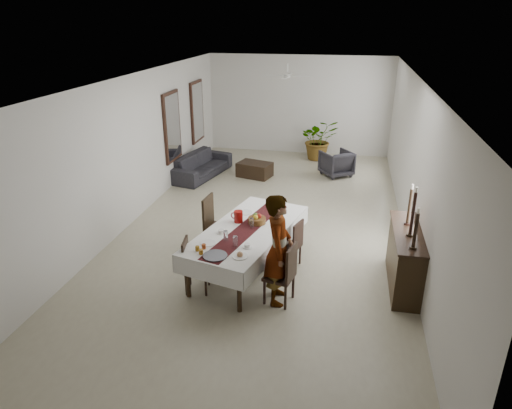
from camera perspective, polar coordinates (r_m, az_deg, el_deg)
name	(u,v)px	position (r m, az deg, el deg)	size (l,w,h in m)	color
floor	(265,225)	(10.27, 1.19, -2.54)	(6.00, 12.00, 0.00)	#AFA88B
ceiling	(267,79)	(9.37, 1.35, 15.47)	(6.00, 12.00, 0.02)	white
wall_back	(299,105)	(15.49, 5.37, 12.25)	(6.00, 0.02, 3.20)	silver
wall_front	(149,339)	(4.51, -13.21, -16.00)	(6.00, 0.02, 3.20)	silver
wall_left	(134,149)	(10.63, -14.97, 6.77)	(0.02, 12.00, 3.20)	silver
wall_right	(414,165)	(9.65, 19.13, 4.70)	(0.02, 12.00, 3.20)	silver
dining_table_top	(248,230)	(8.20, -1.06, -3.23)	(1.09, 2.62, 0.05)	black
table_leg_fl	(188,277)	(7.69, -8.52, -8.90)	(0.08, 0.08, 0.76)	black
table_leg_fr	(239,291)	(7.25, -2.10, -10.73)	(0.08, 0.08, 0.76)	black
table_leg_bl	(254,220)	(9.58, -0.24, -1.96)	(0.08, 0.08, 0.76)	black
table_leg_br	(297,229)	(9.24, 5.12, -3.03)	(0.08, 0.08, 0.76)	black
tablecloth_top	(248,229)	(8.19, -1.06, -3.02)	(1.29, 2.81, 0.01)	white
tablecloth_drape_left	(217,230)	(8.54, -4.88, -3.16)	(0.01, 2.81, 0.33)	white
tablecloth_drape_right	(280,244)	(8.02, 3.03, -4.90)	(0.01, 2.81, 0.33)	silver
tablecloth_drape_near	(207,273)	(7.20, -6.15, -8.50)	(1.29, 0.01, 0.33)	silver
tablecloth_drape_far	(278,209)	(9.41, 2.80, -0.56)	(1.29, 0.01, 0.33)	silver
table_runner	(248,228)	(8.19, -1.06, -2.96)	(0.38, 2.73, 0.00)	#501719
red_pitcher	(238,217)	(8.39, -2.22, -1.52)	(0.16, 0.16, 0.22)	maroon
pitcher_handle	(234,216)	(8.43, -2.78, -1.41)	(0.13, 0.13, 0.02)	maroon
wine_glass_near	(235,241)	(7.53, -2.61, -4.63)	(0.08, 0.08, 0.19)	white
wine_glass_mid	(226,236)	(7.72, -3.80, -3.93)	(0.08, 0.08, 0.19)	white
wine_glass_far	(252,223)	(8.17, -0.55, -2.32)	(0.08, 0.08, 0.19)	white
teacup_right	(247,246)	(7.52, -1.09, -5.17)	(0.10, 0.10, 0.07)	white
saucer_right	(247,247)	(7.53, -1.08, -5.34)	(0.16, 0.16, 0.01)	white
teacup_left	(221,231)	(8.01, -4.39, -3.38)	(0.10, 0.10, 0.07)	white
saucer_left	(221,233)	(8.03, -4.38, -3.55)	(0.16, 0.16, 0.01)	white
plate_near_right	(240,256)	(7.26, -2.03, -6.47)	(0.26, 0.26, 0.02)	white
bread_near_right	(240,254)	(7.25, -2.03, -6.26)	(0.10, 0.10, 0.10)	tan
plate_near_left	(208,243)	(7.69, -6.00, -4.82)	(0.26, 0.26, 0.02)	white
plate_far_left	(245,212)	(8.81, -1.32, -0.98)	(0.26, 0.26, 0.02)	white
serving_tray	(215,256)	(7.29, -5.15, -6.39)	(0.39, 0.39, 0.02)	#3A3A3E
jam_jar_a	(201,252)	(7.37, -6.90, -5.88)	(0.07, 0.07, 0.08)	#9B6316
jam_jar_b	(197,249)	(7.47, -7.34, -5.49)	(0.07, 0.07, 0.08)	#916115
jam_jar_c	(204,246)	(7.53, -6.54, -5.23)	(0.07, 0.07, 0.08)	#913915
fruit_basket	(257,220)	(8.36, 0.12, -1.99)	(0.33, 0.33, 0.11)	brown
fruit_red	(259,216)	(8.33, 0.38, -1.46)	(0.10, 0.10, 0.10)	#A81C10
fruit_green	(256,215)	(8.37, -0.05, -1.34)	(0.09, 0.09, 0.09)	#4A7623
fruit_yellow	(256,217)	(8.29, -0.05, -1.61)	(0.09, 0.09, 0.09)	yellow
chair_right_near_seat	(279,276)	(7.46, 2.92, -8.96)	(0.44, 0.44, 0.05)	black
chair_right_near_leg_fl	(285,298)	(7.40, 3.70, -11.54)	(0.04, 0.04, 0.44)	black
chair_right_near_leg_fr	(293,286)	(7.69, 4.66, -10.14)	(0.04, 0.04, 0.44)	black
chair_right_near_leg_bl	(264,292)	(7.51, 1.06, -10.93)	(0.04, 0.04, 0.44)	black
chair_right_near_leg_br	(273,281)	(7.79, 2.12, -9.58)	(0.04, 0.04, 0.44)	black
chair_right_near_back	(292,263)	(7.25, 4.46, -7.26)	(0.44, 0.04, 0.56)	black
chair_right_far_seat	(289,246)	(8.51, 4.13, -5.17)	(0.39, 0.39, 0.04)	black
chair_right_far_leg_fl	(292,262)	(8.42, 4.58, -7.16)	(0.04, 0.04, 0.39)	black
chair_right_far_leg_fr	(300,255)	(8.68, 5.52, -6.24)	(0.04, 0.04, 0.39)	black
chair_right_far_leg_bl	(277,257)	(8.55, 2.64, -6.64)	(0.04, 0.04, 0.39)	black
chair_right_far_leg_br	(285,250)	(8.80, 3.63, -5.75)	(0.04, 0.04, 0.39)	black
chair_right_far_back	(298,235)	(8.32, 5.28, -3.82)	(0.39, 0.04, 0.50)	black
chair_left_near_seat	(197,268)	(7.81, -7.38, -7.94)	(0.40, 0.40, 0.05)	black
chair_left_near_leg_fl	(190,274)	(8.09, -8.27, -8.65)	(0.04, 0.04, 0.40)	black
chair_left_near_leg_fr	(186,285)	(7.82, -8.72, -9.90)	(0.04, 0.04, 0.40)	black
chair_left_near_leg_bl	(209,275)	(8.04, -5.93, -8.76)	(0.04, 0.04, 0.40)	black
chair_left_near_leg_br	(206,285)	(7.76, -6.29, -10.03)	(0.04, 0.04, 0.40)	black
chair_left_near_back	(185,254)	(7.71, -8.84, -6.11)	(0.40, 0.04, 0.51)	black
chair_left_far_seat	(219,228)	(8.95, -4.63, -2.98)	(0.49, 0.49, 0.06)	black
chair_left_far_leg_fl	(214,235)	(9.31, -5.27, -3.80)	(0.05, 0.05, 0.48)	black
chair_left_far_leg_fr	(206,244)	(8.98, -6.23, -4.88)	(0.05, 0.05, 0.48)	black
chair_left_far_leg_bl	(232,238)	(9.17, -2.96, -4.14)	(0.05, 0.05, 0.48)	black
chair_left_far_leg_br	(225,246)	(8.84, -3.85, -5.25)	(0.05, 0.05, 0.48)	black
chair_left_far_back	(208,211)	(8.90, -6.02, -0.86)	(0.49, 0.04, 0.62)	black
woman	(279,250)	(7.26, 2.84, -5.67)	(0.68, 0.45, 1.86)	gray
sideboard_body	(405,259)	(8.25, 18.10, -6.55)	(0.45, 1.67, 1.00)	black
sideboard_top	(409,232)	(8.02, 18.54, -3.31)	(0.49, 1.74, 0.03)	black
candlestick_near_base	(413,247)	(7.46, 19.03, -5.10)	(0.11, 0.11, 0.03)	black
candlestick_near_shaft	(416,230)	(7.33, 19.32, -3.05)	(0.06, 0.06, 0.56)	black
candlestick_near_candle	(419,211)	(7.21, 19.65, -0.74)	(0.04, 0.04, 0.09)	white
candlestick_mid_base	(410,235)	(7.86, 18.69, -3.61)	(0.11, 0.11, 0.03)	black
candlestick_mid_shaft	(413,214)	(7.70, 19.04, -1.08)	(0.06, 0.06, 0.72)	black
candlestick_mid_candle	(416,190)	(7.56, 19.43, 1.74)	(0.04, 0.04, 0.09)	beige
candlestick_far_base	(407,223)	(8.26, 18.38, -2.27)	(0.11, 0.11, 0.03)	black
candlestick_far_shaft	(410,206)	(8.13, 18.66, -0.20)	(0.06, 0.06, 0.61)	black
candlestick_far_candle	(412,187)	(8.01, 18.97, 2.11)	(0.04, 0.04, 0.09)	beige
sofa	(201,165)	(13.41, -6.84, 4.93)	(2.24, 0.88, 0.65)	#27252A
armchair	(336,163)	(13.52, 10.01, 5.09)	(0.79, 0.81, 0.74)	#2D2A30
coffee_table	(255,170)	(13.28, -0.16, 4.39)	(0.94, 0.62, 0.42)	black
potted_plant	(319,139)	(14.97, 7.85, 8.08)	(1.18, 1.03, 1.31)	#325E25
mirror_frame_near	(172,127)	(12.56, -10.45, 9.54)	(0.06, 1.05, 1.85)	black
mirror_glass_near	(173,127)	(12.55, -10.30, 9.53)	(0.01, 0.90, 1.70)	silver
mirror_frame_far	(197,112)	(14.48, -7.39, 11.44)	(0.06, 1.05, 1.85)	black
mirror_glass_far	(198,112)	(14.47, -7.25, 11.44)	(0.01, 0.90, 1.70)	white
fan_rod	(287,68)	(12.32, 3.95, 16.68)	(0.04, 0.04, 0.20)	white
fan_hub	(287,76)	(12.35, 3.93, 15.76)	(0.16, 0.16, 0.08)	white
fan_blade_n	(289,74)	(12.69, 4.16, 15.94)	(0.10, 0.55, 0.01)	silver
fan_blade_s	(285,77)	(12.00, 3.69, 15.57)	(0.10, 0.55, 0.01)	silver
fan_blade_e	(301,76)	(12.30, 5.60, 15.69)	(0.55, 0.10, 0.01)	silver
fan_blade_w	(274,75)	(12.40, 2.26, 15.82)	(0.55, 0.10, 0.01)	silver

